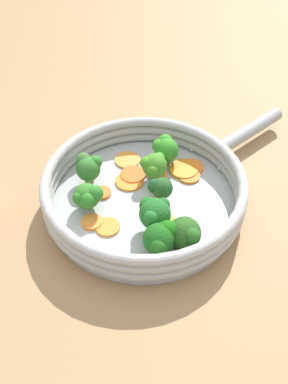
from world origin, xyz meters
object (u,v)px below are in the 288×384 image
Objects in this scene: carrot_slice_4 at (155,204)px; carrot_slice_7 at (167,225)px; carrot_slice_1 at (92,222)px; broccoli_floret_4 at (88,197)px; carrot_slice_3 at (127,160)px; broccoli_floret_7 at (154,166)px; carrot_slice_11 at (189,176)px; broccoli_floret_6 at (154,213)px; skillet at (144,202)px; broccoli_floret_5 at (165,148)px; broccoli_floret_1 at (89,167)px; carrot_slice_6 at (133,175)px; carrot_slice_9 at (184,169)px; broccoli_floret_3 at (184,233)px; carrot_slice_2 at (158,173)px; broccoli_floret_2 at (160,188)px; carrot_slice_10 at (108,227)px; carrot_slice_8 at (191,167)px; carrot_slice_5 at (102,193)px; broccoli_floret_0 at (161,237)px; carrot_slice_0 at (130,181)px.

carrot_slice_7 is at bearing -17.97° from carrot_slice_4.
carrot_slice_1 is 0.04m from broccoli_floret_4.
broccoli_floret_7 reaches higher than carrot_slice_3.
carrot_slice_11 is 0.13m from broccoli_floret_6.
skillet is 6.12× the size of broccoli_floret_5.
broccoli_floret_1 is 1.08× the size of broccoli_floret_4.
carrot_slice_11 is (-0.06, 0.10, 0.00)m from carrot_slice_7.
skillet is 6.87× the size of carrot_slice_3.
carrot_slice_9 is at bearing 58.77° from carrot_slice_6.
carrot_slice_3 is at bearing 164.62° from broccoli_floret_3.
carrot_slice_3 is 0.94× the size of broccoli_floret_4.
broccoli_floret_1 is at bearing -89.74° from carrot_slice_3.
broccoli_floret_1 is 1.03× the size of broccoli_floret_5.
carrot_slice_9 is 1.29× the size of carrot_slice_11.
carrot_slice_2 and carrot_slice_4 have the same top height.
broccoli_floret_2 is at bearing 40.57° from skillet.
broccoli_floret_1 is at bearing -126.47° from carrot_slice_11.
carrot_slice_2 is 0.14m from carrot_slice_10.
broccoli_floret_5 is at bearing -174.03° from carrot_slice_11.
broccoli_floret_5 is at bearing 83.61° from carrot_slice_6.
carrot_slice_6 reaches higher than carrot_slice_4.
carrot_slice_8 is at bearing 92.70° from skillet.
broccoli_floret_5 is at bearing 47.63° from carrot_slice_3.
broccoli_floret_7 is (0.02, -0.04, 0.00)m from broccoli_floret_5.
carrot_slice_6 is at bearing 167.99° from carrot_slice_4.
carrot_slice_5 and carrot_slice_11 have the same top height.
carrot_slice_1 is at bearing -59.00° from carrot_slice_3.
carrot_slice_3 is at bearing 113.64° from broccoli_floret_4.
skillet is 6.72× the size of broccoli_floret_2.
carrot_slice_1 is 0.12m from broccoli_floret_0.
carrot_slice_3 is at bearing 163.08° from carrot_slice_7.
broccoli_floret_1 is (-0.10, -0.13, 0.03)m from carrot_slice_11.
broccoli_floret_2 is 0.78× the size of broccoli_floret_6.
carrot_slice_7 is at bearing 170.28° from broccoli_floret_3.
broccoli_floret_4 reaches higher than broccoli_floret_2.
carrot_slice_6 is 0.08m from broccoli_floret_1.
broccoli_floret_4 reaches higher than carrot_slice_5.
broccoli_floret_5 is 0.05m from broccoli_floret_7.
carrot_slice_9 is 0.16m from broccoli_floret_3.
carrot_slice_9 is at bearing 89.05° from carrot_slice_1.
carrot_slice_4 is at bearing 162.03° from carrot_slice_7.
carrot_slice_3 and carrot_slice_11 have the same top height.
broccoli_floret_2 is at bearing 150.53° from carrot_slice_7.
carrot_slice_5 is (0.04, -0.08, 0.00)m from carrot_slice_3.
carrot_slice_10 is (0.06, -0.10, -0.00)m from carrot_slice_6.
carrot_slice_7 is at bearing -55.15° from carrot_slice_9.
carrot_slice_9 is 0.98× the size of broccoli_floret_5.
carrot_slice_1 and carrot_slice_6 have the same top height.
carrot_slice_0 is at bearing 82.86° from carrot_slice_5.
carrot_slice_9 is 0.09m from broccoli_floret_2.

